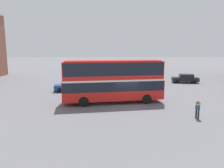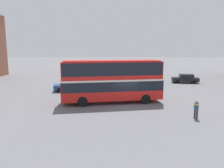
{
  "view_description": "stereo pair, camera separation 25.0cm",
  "coord_description": "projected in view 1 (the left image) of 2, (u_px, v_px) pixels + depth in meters",
  "views": [
    {
      "loc": [
        -1.66,
        -23.33,
        6.12
      ],
      "look_at": [
        -1.56,
        0.53,
        2.14
      ],
      "focal_mm": 35.0,
      "sensor_mm": 36.0,
      "label": 1
    },
    {
      "loc": [
        -1.41,
        -23.33,
        6.12
      ],
      "look_at": [
        -1.56,
        0.53,
        2.14
      ],
      "focal_mm": 35.0,
      "sensor_mm": 36.0,
      "label": 2
    }
  ],
  "objects": [
    {
      "name": "parked_car_kerb_far",
      "position": [
        146.0,
        79.0,
        37.27
      ],
      "size": [
        4.61,
        2.19,
        1.5
      ],
      "rotation": [
        0.0,
        0.0,
        3.03
      ],
      "color": "slate",
      "rests_on": "ground_plane"
    },
    {
      "name": "parked_car_side_street",
      "position": [
        184.0,
        78.0,
        38.44
      ],
      "size": [
        4.68,
        2.24,
        1.55
      ],
      "rotation": [
        0.0,
        0.0,
        3.02
      ],
      "color": "black",
      "rests_on": "ground_plane"
    },
    {
      "name": "double_decker_bus",
      "position": [
        112.0,
        79.0,
        24.09
      ],
      "size": [
        11.32,
        4.36,
        4.75
      ],
      "rotation": [
        0.0,
        0.0,
        0.17
      ],
      "color": "red",
      "rests_on": "ground_plane"
    },
    {
      "name": "ground_plane",
      "position": [
        126.0,
        104.0,
        24.03
      ],
      "size": [
        240.0,
        240.0,
        0.0
      ],
      "primitive_type": "plane",
      "color": "slate"
    },
    {
      "name": "parked_car_kerb_near",
      "position": [
        68.0,
        86.0,
        30.96
      ],
      "size": [
        4.36,
        2.56,
        1.43
      ],
      "rotation": [
        0.0,
        0.0,
        3.32
      ],
      "color": "navy",
      "rests_on": "ground_plane"
    },
    {
      "name": "pedestrian_foreground",
      "position": [
        197.0,
        107.0,
        18.89
      ],
      "size": [
        0.54,
        0.54,
        1.66
      ],
      "rotation": [
        0.0,
        0.0,
        3.58
      ],
      "color": "#232328",
      "rests_on": "ground_plane"
    }
  ]
}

